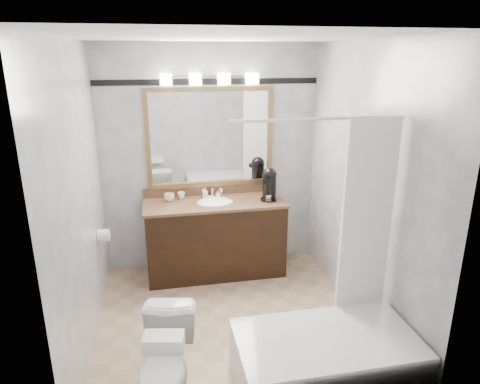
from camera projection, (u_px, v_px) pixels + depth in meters
room at (231, 196)px, 3.57m from camera, size 2.42×2.62×2.52m
vanity at (215, 236)px, 4.77m from camera, size 1.53×0.58×0.97m
mirror at (210, 138)px, 4.69m from camera, size 1.40×0.04×1.10m
vanity_light_bar at (210, 79)px, 4.44m from camera, size 1.02×0.14×0.12m
accent_stripe at (209, 82)px, 4.51m from camera, size 2.40×0.01×0.06m
bathtub at (328, 354)px, 3.13m from camera, size 1.30×0.75×1.96m
tp_roll at (104, 235)px, 4.15m from camera, size 0.11×0.12×0.12m
toilet at (166, 367)px, 2.92m from camera, size 0.49×0.72×0.68m
tissue_box at (164, 342)px, 2.57m from camera, size 0.26×0.18×0.10m
coffee_maker at (269, 183)px, 4.68m from camera, size 0.19×0.23×0.35m
cup_left at (169, 197)px, 4.65m from camera, size 0.14×0.14×0.09m
cup_right at (181, 196)px, 4.72m from camera, size 0.09×0.09×0.08m
soap_bottle_a at (205, 193)px, 4.75m from camera, size 0.06×0.06×0.11m
soap_bottle_b at (218, 194)px, 4.77m from camera, size 0.07×0.07×0.07m
soap_bar at (210, 197)px, 4.74m from camera, size 0.09×0.07×0.03m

